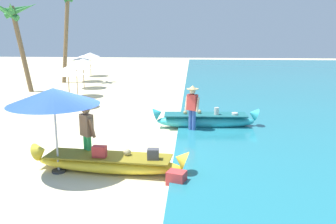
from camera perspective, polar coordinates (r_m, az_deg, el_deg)
name	(u,v)px	position (r m, az deg, el deg)	size (l,w,h in m)	color
ground_plane	(111,158)	(10.72, -8.98, -7.27)	(80.00, 80.00, 0.00)	beige
boat_yellow_foreground	(109,162)	(9.68, -9.31, -7.89)	(4.28, 1.19, 0.75)	yellow
boat_cyan_midground	(205,120)	(13.78, 5.95, -1.32)	(4.05, 0.98, 0.86)	#33B2BC
person_vendor_hatted	(192,105)	(13.01, 3.88, 1.04)	(0.58, 0.46, 1.74)	#3D5BA8
person_tourist_customer	(87,132)	(10.07, -12.73, -3.11)	(0.55, 0.50, 1.67)	green
patio_umbrella_large	(53,97)	(9.50, -17.70, 2.34)	(2.32, 2.32, 2.25)	#B7B7BC
parasol_row_0	(68,71)	(17.93, -15.58, 6.23)	(1.60, 1.60, 1.91)	#8E6B47
parasol_row_1	(76,66)	(20.77, -14.35, 7.14)	(1.60, 1.60, 1.91)	#8E6B47
parasol_row_2	(83,61)	(23.81, -13.35, 7.86)	(1.60, 1.60, 1.91)	#8E6B47
parasol_row_3	(83,58)	(27.00, -13.40, 8.40)	(1.60, 1.60, 1.91)	#8E6B47
parasol_row_4	(90,55)	(30.12, -12.27, 8.88)	(1.60, 1.60, 1.91)	#8E6B47
palm_tree_tall_inland	(14,19)	(23.62, -23.20, 13.40)	(3.02, 2.57, 5.40)	brown
palm_tree_leaning_seaward	(67,6)	(26.65, -15.68, 15.88)	(2.47, 2.70, 6.61)	brown
cooler_box	(176,178)	(8.84, 1.36, -10.40)	(0.43, 0.35, 0.34)	#C63838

